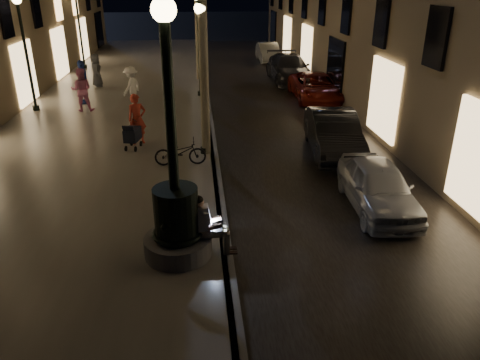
{
  "coord_description": "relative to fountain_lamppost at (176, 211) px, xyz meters",
  "views": [
    {
      "loc": [
        -0.51,
        -6.39,
        5.53
      ],
      "look_at": [
        0.38,
        3.0,
        1.39
      ],
      "focal_mm": 35.0,
      "sensor_mm": 36.0,
      "label": 1
    }
  ],
  "objects": [
    {
      "name": "lamp_left_b",
      "position": [
        -6.4,
        12.0,
        2.02
      ],
      "size": [
        0.36,
        0.36,
        4.81
      ],
      "color": "black",
      "rests_on": "promenade"
    },
    {
      "name": "cobble_lane",
      "position": [
        4.0,
        13.0,
        -1.2
      ],
      "size": [
        6.0,
        45.0,
        0.02
      ],
      "primitive_type": "cube",
      "color": "black",
      "rests_on": "ground"
    },
    {
      "name": "curb_strip",
      "position": [
        1.0,
        13.0,
        -1.11
      ],
      "size": [
        0.25,
        45.0,
        0.2
      ],
      "primitive_type": "cube",
      "color": "#59595B",
      "rests_on": "ground"
    },
    {
      "name": "car_rear",
      "position": [
        5.74,
        17.73,
        -0.48
      ],
      "size": [
        2.12,
        5.05,
        1.46
      ],
      "primitive_type": "imported",
      "rotation": [
        0.0,
        0.0,
        0.02
      ],
      "color": "#2F2F34",
      "rests_on": "ground"
    },
    {
      "name": "lamp_curb_a",
      "position": [
        0.7,
        6.0,
        2.02
      ],
      "size": [
        0.36,
        0.36,
        4.81
      ],
      "color": "black",
      "rests_on": "promenade"
    },
    {
      "name": "fountain_lamppost",
      "position": [
        0.0,
        0.0,
        0.0
      ],
      "size": [
        1.4,
        1.4,
        5.21
      ],
      "color": "#59595B",
      "rests_on": "promenade"
    },
    {
      "name": "lamp_curb_c",
      "position": [
        0.7,
        22.0,
        2.02
      ],
      "size": [
        0.36,
        0.36,
        4.81
      ],
      "color": "black",
      "rests_on": "promenade"
    },
    {
      "name": "car_fifth",
      "position": [
        5.54,
        24.45,
        -0.59
      ],
      "size": [
        1.32,
        3.79,
        1.25
      ],
      "primitive_type": "imported",
      "rotation": [
        0.0,
        0.0,
        0.0
      ],
      "color": "gray",
      "rests_on": "ground"
    },
    {
      "name": "seated_man_laptop",
      "position": [
        0.61,
        -0.0,
        -0.31
      ],
      "size": [
        0.95,
        0.32,
        1.32
      ],
      "color": "tan",
      "rests_on": "promenade"
    },
    {
      "name": "lamp_left_c",
      "position": [
        -6.4,
        22.0,
        2.02
      ],
      "size": [
        0.36,
        0.36,
        4.81
      ],
      "color": "black",
      "rests_on": "promenade"
    },
    {
      "name": "pedestrian_pink",
      "position": [
        -4.32,
        11.69,
        -0.11
      ],
      "size": [
        0.9,
        0.72,
        1.8
      ],
      "primitive_type": "imported",
      "rotation": [
        0.0,
        0.0,
        3.18
      ],
      "color": "#C26691",
      "rests_on": "promenade"
    },
    {
      "name": "stroller",
      "position": [
        -1.66,
        6.61,
        -0.52
      ],
      "size": [
        0.55,
        0.98,
        0.99
      ],
      "rotation": [
        0.0,
        0.0,
        -0.23
      ],
      "color": "black",
      "rests_on": "promenade"
    },
    {
      "name": "car_third",
      "position": [
        6.2,
        13.41,
        -0.59
      ],
      "size": [
        2.12,
        4.5,
        1.24
      ],
      "primitive_type": "imported",
      "rotation": [
        0.0,
        0.0,
        -0.01
      ],
      "color": "maroon",
      "rests_on": "ground"
    },
    {
      "name": "car_second",
      "position": [
        5.0,
        6.14,
        -0.52
      ],
      "size": [
        1.87,
        4.34,
        1.39
      ],
      "primitive_type": "imported",
      "rotation": [
        0.0,
        0.0,
        -0.1
      ],
      "color": "black",
      "rests_on": "ground"
    },
    {
      "name": "pedestrian_red",
      "position": [
        -1.54,
        7.19,
        -0.16
      ],
      "size": [
        0.73,
        0.6,
        1.71
      ],
      "primitive_type": "imported",
      "rotation": [
        0.0,
        0.0,
        0.36
      ],
      "color": "#B93425",
      "rests_on": "promenade"
    },
    {
      "name": "pedestrian_white",
      "position": [
        -2.32,
        12.35,
        -0.15
      ],
      "size": [
        1.07,
        1.28,
        1.72
      ],
      "primitive_type": "imported",
      "rotation": [
        0.0,
        0.0,
        4.25
      ],
      "color": "white",
      "rests_on": "promenade"
    },
    {
      "name": "pedestrian_dark",
      "position": [
        -4.61,
        16.55,
        -0.19
      ],
      "size": [
        0.74,
        0.93,
        1.65
      ],
      "primitive_type": "imported",
      "rotation": [
        0.0,
        0.0,
        1.87
      ],
      "color": "#323337",
      "rests_on": "promenade"
    },
    {
      "name": "lamp_curb_d",
      "position": [
        0.7,
        30.0,
        2.02
      ],
      "size": [
        0.36,
        0.36,
        4.81
      ],
      "color": "black",
      "rests_on": "promenade"
    },
    {
      "name": "pedestrian_blue",
      "position": [
        -4.53,
        13.05,
        -0.05
      ],
      "size": [
        0.82,
        1.22,
        1.92
      ],
      "primitive_type": "imported",
      "rotation": [
        0.0,
        0.0,
        5.06
      ],
      "color": "#284195",
      "rests_on": "promenade"
    },
    {
      "name": "car_front",
      "position": [
        5.0,
        2.02,
        -0.6
      ],
      "size": [
        1.61,
        3.67,
        1.23
      ],
      "primitive_type": "imported",
      "rotation": [
        0.0,
        0.0,
        -0.04
      ],
      "color": "#A4A6AB",
      "rests_on": "ground"
    },
    {
      "name": "promenade",
      "position": [
        -3.0,
        13.0,
        -1.11
      ],
      "size": [
        8.0,
        45.0,
        0.2
      ],
      "primitive_type": "cube",
      "color": "#69655D",
      "rests_on": "ground"
    },
    {
      "name": "bicycle",
      "position": [
        -0.06,
        5.03,
        -0.6
      ],
      "size": [
        1.57,
        0.57,
        0.82
      ],
      "primitive_type": "imported",
      "rotation": [
        0.0,
        0.0,
        1.59
      ],
      "color": "black",
      "rests_on": "promenade"
    },
    {
      "name": "lamp_curb_b",
      "position": [
        0.7,
        14.0,
        2.02
      ],
      "size": [
        0.36,
        0.36,
        4.81
      ],
      "color": "black",
      "rests_on": "promenade"
    },
    {
      "name": "ground",
      "position": [
        1.0,
        13.0,
        -1.21
      ],
      "size": [
        120.0,
        120.0,
        0.0
      ],
      "primitive_type": "plane",
      "color": "black",
      "rests_on": "ground"
    }
  ]
}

